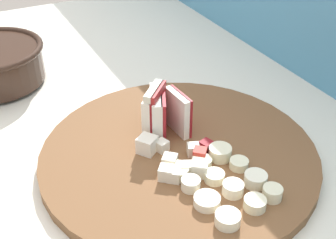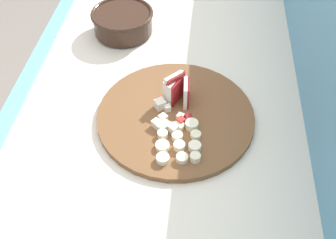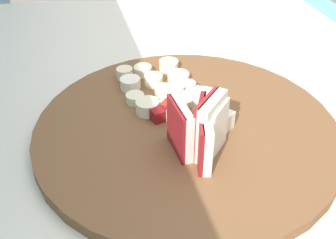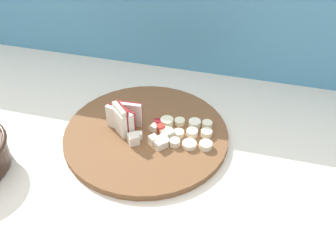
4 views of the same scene
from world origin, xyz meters
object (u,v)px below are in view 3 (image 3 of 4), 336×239
(cutting_board, at_px, (186,130))
(apple_wedge_fan, at_px, (203,129))
(banana_slice_rows, at_px, (158,86))
(apple_dice_pile, at_px, (194,107))

(cutting_board, distance_m, apple_wedge_fan, 0.06)
(cutting_board, relative_size, banana_slice_rows, 2.85)
(cutting_board, relative_size, apple_dice_pile, 3.68)
(cutting_board, height_order, apple_wedge_fan, apple_wedge_fan)
(apple_wedge_fan, height_order, apple_dice_pile, apple_wedge_fan)
(apple_dice_pile, bearing_deg, apple_wedge_fan, 169.24)
(apple_dice_pile, height_order, banana_slice_rows, apple_dice_pile)
(apple_wedge_fan, bearing_deg, banana_slice_rows, 6.84)
(cutting_board, relative_size, apple_wedge_fan, 4.74)
(cutting_board, height_order, apple_dice_pile, apple_dice_pile)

